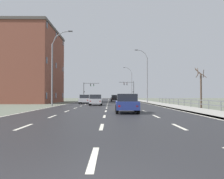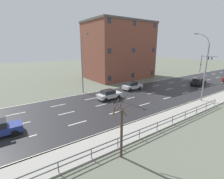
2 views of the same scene
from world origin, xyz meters
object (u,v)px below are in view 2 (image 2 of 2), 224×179
street_lamp_midground (205,69)px  brick_building (118,50)px  street_lamp_left_bank (82,66)px  car_mid_centre (132,86)px  car_far_right (198,82)px  car_near_right (109,94)px  traffic_signal_left (205,61)px

street_lamp_midground → brick_building: 24.10m
street_lamp_left_bank → car_mid_centre: (3.38, 9.02, -4.27)m
street_lamp_midground → brick_building: (-23.93, 1.81, 2.27)m
street_lamp_midground → car_far_right: 12.73m
car_near_right → car_far_right: size_ratio=0.98×
car_mid_centre → brick_building: bearing=154.6°
street_lamp_midground → car_mid_centre: 12.92m
street_lamp_left_bank → car_near_right: street_lamp_left_bank is taller
traffic_signal_left → street_lamp_midground: bearing=-64.5°
street_lamp_left_bank → brick_building: 17.68m
car_mid_centre → car_far_right: (5.57, 14.60, 0.00)m
car_far_right → brick_building: 21.04m
traffic_signal_left → car_far_right: size_ratio=1.32×
traffic_signal_left → car_far_right: 21.01m
street_lamp_midground → traffic_signal_left: bearing=115.5°
car_near_right → brick_building: (-14.81, 13.14, 6.54)m
traffic_signal_left → car_near_right: (4.97, -40.87, -3.03)m
street_lamp_midground → car_near_right: street_lamp_midground is taller
street_lamp_left_bank → car_near_right: size_ratio=2.53×
street_lamp_left_bank → car_near_right: (5.71, 1.85, -4.27)m
street_lamp_midground → street_lamp_left_bank: bearing=-138.4°
traffic_signal_left → car_far_right: traffic_signal_left is taller
brick_building → street_lamp_midground: bearing=-4.3°
street_lamp_midground → car_near_right: 15.16m
traffic_signal_left → street_lamp_left_bank: bearing=-91.0°
car_far_right → brick_building: size_ratio=0.25×
car_mid_centre → car_far_right: 15.63m
street_lamp_midground → car_far_right: street_lamp_midground is taller
street_lamp_left_bank → car_far_right: 25.62m
car_mid_centre → car_far_right: bearing=69.3°
brick_building → car_mid_centre: bearing=-25.6°
car_far_right → brick_building: bearing=-157.7°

